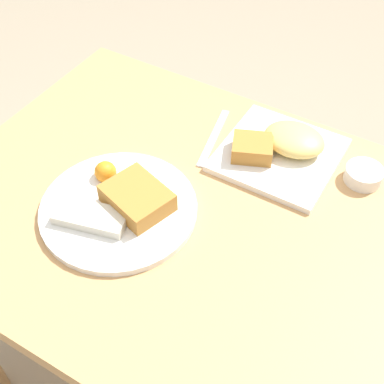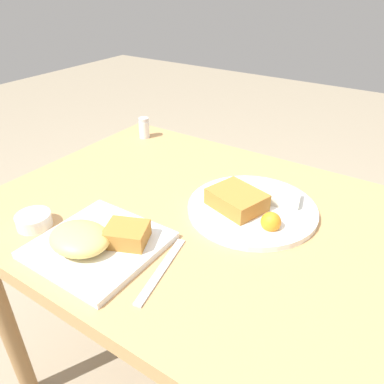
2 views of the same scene
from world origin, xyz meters
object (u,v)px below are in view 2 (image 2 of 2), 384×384
Objects in this scene: plate_square_near at (95,241)px; plate_oval_far at (251,206)px; butter_knife at (162,270)px; sauce_ramekin at (34,220)px; salt_shaker at (144,129)px.

plate_square_near is 0.78× the size of plate_oval_far.
butter_knife is (-0.05, -0.27, -0.01)m from plate_oval_far.
plate_oval_far is at bearing 40.27° from sauce_ramekin.
plate_oval_far is 0.54m from salt_shaker.
butter_knife is (0.15, 0.02, -0.02)m from plate_square_near.
sauce_ramekin is at bearing -76.80° from salt_shaker.
sauce_ramekin is (-0.17, -0.02, -0.01)m from plate_square_near.
plate_oval_far reaches higher than butter_knife.
plate_oval_far is 0.28m from butter_knife.
sauce_ramekin is at bearing -139.73° from plate_oval_far.
butter_knife is (0.45, -0.49, -0.03)m from salt_shaker.
salt_shaker reaches higher than butter_knife.
plate_oval_far reaches higher than sauce_ramekin.
sauce_ramekin reaches higher than butter_knife.
sauce_ramekin is at bearing -174.05° from plate_square_near.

